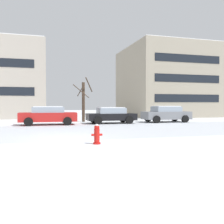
{
  "coord_description": "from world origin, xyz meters",
  "views": [
    {
      "loc": [
        -1.05,
        -12.05,
        1.57
      ],
      "look_at": [
        3.92,
        5.11,
        1.05
      ],
      "focal_mm": 41.19,
      "sensor_mm": 36.0,
      "label": 1
    }
  ],
  "objects_px": {
    "fire_hydrant": "(97,134)",
    "parked_car_red": "(48,115)",
    "parked_car_black": "(111,115)",
    "parked_car_gray": "(166,114)"
  },
  "relations": [
    {
      "from": "fire_hydrant",
      "to": "parked_car_black",
      "type": "distance_m",
      "value": 11.25
    },
    {
      "from": "parked_car_black",
      "to": "parked_car_gray",
      "type": "height_order",
      "value": "parked_car_gray"
    },
    {
      "from": "parked_car_black",
      "to": "parked_car_red",
      "type": "bearing_deg",
      "value": -178.23
    },
    {
      "from": "parked_car_black",
      "to": "parked_car_gray",
      "type": "relative_size",
      "value": 0.97
    },
    {
      "from": "parked_car_red",
      "to": "fire_hydrant",
      "type": "bearing_deg",
      "value": -81.93
    },
    {
      "from": "parked_car_gray",
      "to": "parked_car_black",
      "type": "bearing_deg",
      "value": -179.38
    },
    {
      "from": "parked_car_gray",
      "to": "fire_hydrant",
      "type": "bearing_deg",
      "value": -129.29
    },
    {
      "from": "fire_hydrant",
      "to": "parked_car_gray",
      "type": "xyz_separation_m",
      "value": [
        8.75,
        10.7,
        0.35
      ]
    },
    {
      "from": "fire_hydrant",
      "to": "parked_car_red",
      "type": "xyz_separation_m",
      "value": [
        -1.49,
        10.48,
        0.34
      ]
    },
    {
      "from": "fire_hydrant",
      "to": "parked_car_red",
      "type": "relative_size",
      "value": 0.18
    }
  ]
}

